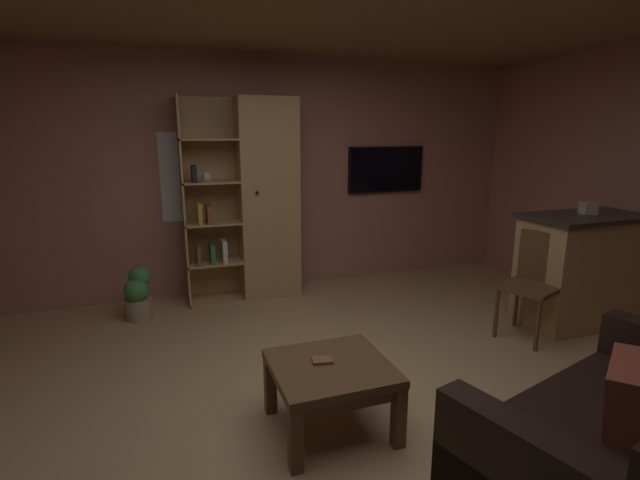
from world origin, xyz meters
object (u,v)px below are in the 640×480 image
Objects in this scene: tissue_box at (588,208)px; coffee_table at (331,377)px; kitchen_bar_counter at (590,268)px; table_book_0 at (323,360)px; bookshelf_cabinet at (260,201)px; dining_chair at (534,278)px; potted_floor_plant at (138,294)px; leather_couch at (633,451)px; wall_mounted_tv at (386,170)px.

tissue_box is 3.00m from coffee_table.
table_book_0 is at bearing -166.38° from kitchen_bar_counter.
bookshelf_cabinet is 17.64× the size of tissue_box.
table_book_0 is (-0.04, 0.04, 0.09)m from coffee_table.
dining_chair is at bearing -169.08° from tissue_box.
potted_floor_plant is (-4.02, 1.45, -0.26)m from kitchen_bar_counter.
potted_floor_plant is (-3.27, 1.54, -0.27)m from dining_chair.
dining_chair is at bearing -172.69° from kitchen_bar_counter.
dining_chair is 1.76× the size of potted_floor_plant.
kitchen_bar_counter is 3.00m from table_book_0.
dining_chair is (1.01, 1.69, 0.23)m from leather_couch.
tissue_box reaches higher than kitchen_bar_counter.
table_book_0 is 2.43m from potted_floor_plant.
table_book_0 is 0.13× the size of wall_mounted_tv.
bookshelf_cabinet reaches higher than table_book_0.
dining_chair reaches higher than potted_floor_plant.
bookshelf_cabinet reaches higher than kitchen_bar_counter.
potted_floor_plant is at bearing 154.77° from dining_chair.
bookshelf_cabinet is at bearing 86.15° from table_book_0.
tissue_box is at bearing 10.92° from dining_chair.
bookshelf_cabinet is 2.60m from coffee_table.
coffee_table is at bearing -48.62° from table_book_0.
coffee_table is at bearing 137.28° from leather_couch.
bookshelf_cabinet is 4.06× the size of potted_floor_plant.
leather_couch is 14.76× the size of table_book_0.
coffee_table is 0.75× the size of dining_chair.
dining_chair is at bearing -25.23° from potted_floor_plant.
kitchen_bar_counter is at bearing 14.56° from coffee_table.
kitchen_bar_counter is 0.75× the size of leather_couch.
bookshelf_cabinet is 2.17× the size of wall_mounted_tv.
leather_couch is 3.94m from potted_floor_plant.
table_book_0 is 0.13× the size of dining_chair.
tissue_box is at bearing 15.58° from coffee_table.
coffee_table is (-2.80, -0.78, -0.75)m from tissue_box.
coffee_table is 3.36m from wall_mounted_tv.
potted_floor_plant reaches higher than coffee_table.
wall_mounted_tv is (-0.40, 2.06, 0.80)m from dining_chair.
tissue_box reaches higher than table_book_0.
wall_mounted_tv is (0.61, 3.74, 1.03)m from leather_couch.
leather_couch reaches higher than coffee_table.
bookshelf_cabinet reaches higher than potted_floor_plant.
potted_floor_plant is at bearing -166.58° from bookshelf_cabinet.
bookshelf_cabinet is 1.56× the size of kitchen_bar_counter.
coffee_table is 0.71× the size of wall_mounted_tv.
wall_mounted_tv reaches higher than coffee_table.
table_book_0 is 2.25m from dining_chair.
table_book_0 is at bearing 137.08° from leather_couch.
coffee_table is (-0.13, -2.50, -0.71)m from bookshelf_cabinet.
bookshelf_cabinet is at bearing 147.32° from tissue_box.
leather_couch is 3.93m from wall_mounted_tv.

